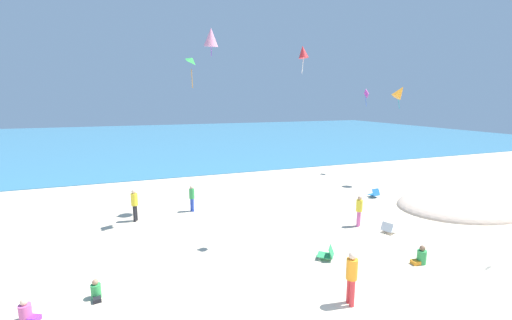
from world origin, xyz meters
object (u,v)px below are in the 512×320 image
(beach_chair_far_left, at_px, (374,193))
(kite_green, at_px, (192,60))
(person_2, at_px, (359,209))
(person_7, at_px, (27,313))
(kite_red, at_px, (303,52))
(kite_magenta, at_px, (366,94))
(beach_chair_mid_beach, at_px, (327,254))
(person_4, at_px, (192,196))
(kite_pink, at_px, (211,37))
(person_1, at_px, (96,292))
(beach_chair_far_right, at_px, (388,228))
(person_3, at_px, (135,203))
(person_8, at_px, (352,275))
(person_6, at_px, (421,257))
(kite_orange, at_px, (400,92))

(beach_chair_far_left, bearing_deg, kite_green, 85.47)
(person_2, bearing_deg, person_7, -111.33)
(kite_red, xyz_separation_m, kite_magenta, (11.90, 10.82, -1.44))
(beach_chair_mid_beach, height_order, person_2, person_2)
(person_4, relative_size, kite_green, 1.00)
(person_4, relative_size, kite_pink, 1.02)
(person_2, relative_size, kite_pink, 1.07)
(person_1, bearing_deg, beach_chair_far_right, 84.98)
(person_7, bearing_deg, person_1, 40.35)
(person_1, bearing_deg, person_3, 160.39)
(beach_chair_mid_beach, relative_size, kite_red, 0.74)
(beach_chair_mid_beach, relative_size, person_7, 1.19)
(beach_chair_mid_beach, bearing_deg, kite_pink, -29.48)
(person_4, bearing_deg, person_7, 32.47)
(person_7, xyz_separation_m, kite_magenta, (21.81, 13.04, 6.50))
(person_1, relative_size, kite_magenta, 0.44)
(beach_chair_mid_beach, height_order, kite_pink, kite_pink)
(person_7, xyz_separation_m, kite_pink, (7.35, 7.73, 9.28))
(beach_chair_mid_beach, xyz_separation_m, person_8, (-0.95, -2.81, 0.78))
(person_8, bearing_deg, person_2, 57.24)
(beach_chair_far_right, bearing_deg, beach_chair_mid_beach, 174.43)
(beach_chair_mid_beach, distance_m, person_6, 3.57)
(person_1, height_order, person_8, person_8)
(person_6, xyz_separation_m, kite_pink, (-6.00, 9.08, 9.26))
(person_3, relative_size, kite_red, 1.52)
(person_3, xyz_separation_m, kite_magenta, (18.79, 5.66, 5.77))
(person_7, bearing_deg, person_6, 18.61)
(beach_chair_mid_beach, relative_size, person_6, 1.13)
(person_7, distance_m, person_8, 9.58)
(kite_pink, relative_size, kite_green, 0.98)
(person_1, height_order, person_4, person_4)
(kite_orange, bearing_deg, person_2, -141.94)
(beach_chair_far_left, bearing_deg, person_8, 130.93)
(beach_chair_far_right, xyz_separation_m, person_3, (-11.27, 5.93, 0.74))
(kite_green, bearing_deg, person_1, -127.13)
(beach_chair_far_left, distance_m, kite_orange, 7.86)
(kite_magenta, height_order, kite_orange, kite_orange)
(person_4, bearing_deg, beach_chair_far_right, 121.89)
(person_1, xyz_separation_m, person_7, (-1.76, -0.50, 0.02))
(person_4, distance_m, kite_green, 7.46)
(beach_chair_far_right, bearing_deg, person_7, 163.88)
(person_8, xyz_separation_m, kite_pink, (-1.85, 10.31, 8.53))
(person_6, bearing_deg, person_2, -86.37)
(person_6, xyz_separation_m, person_7, (-13.35, 1.35, -0.02))
(beach_chair_far_right, relative_size, kite_orange, 0.43)
(person_7, distance_m, kite_red, 12.89)
(beach_chair_far_right, distance_m, person_3, 12.76)
(person_1, bearing_deg, person_8, 58.15)
(kite_red, xyz_separation_m, kite_pink, (-2.56, 5.52, 1.34))
(person_1, height_order, kite_magenta, kite_magenta)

